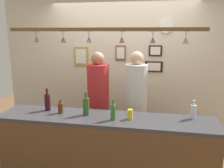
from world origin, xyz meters
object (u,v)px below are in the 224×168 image
Objects in this scene: picture_frame_crest at (121,53)px; wall_clock at (166,26)px; bottle_beer_brown_stubby at (61,108)px; bottle_wine_dark_red at (47,102)px; bottle_beer_green_import at (113,112)px; bottle_champagne_green at (86,106)px; person_right_white_patterned_shirt at (136,96)px; person_left_red_shirt at (98,95)px; drink_can at (130,114)px; bottle_soda_clear at (193,111)px; picture_frame_upper_small at (155,51)px; picture_frame_lower_pair at (154,67)px; picture_frame_caricature at (81,56)px.

wall_clock reaches higher than picture_frame_crest.
bottle_wine_dark_red is at bearing 162.19° from bottle_beer_brown_stubby.
bottle_champagne_green is (-0.37, 0.10, 0.01)m from bottle_beer_green_import.
bottle_beer_green_import is at bearing -112.84° from wall_clock.
person_right_white_patterned_shirt is at bearing 76.87° from bottle_beer_green_import.
picture_frame_crest reaches higher than person_left_red_shirt.
bottle_wine_dark_red is at bearing 169.03° from bottle_beer_green_import.
bottle_beer_brown_stubby is 0.35m from bottle_champagne_green.
bottle_beer_green_import is at bearing -15.86° from bottle_champagne_green.
wall_clock is (0.42, 1.41, 1.05)m from drink_can.
picture_frame_crest is (-0.34, 0.64, 0.60)m from person_right_white_patterned_shirt.
bottle_wine_dark_red is (-0.21, 0.07, 0.05)m from bottle_beer_brown_stubby.
picture_frame_upper_small is at bearing 110.94° from bottle_soda_clear.
person_right_white_patterned_shirt is at bearing -111.24° from picture_frame_lower_pair.
wall_clock is (1.54, 1.29, 0.99)m from bottle_wine_dark_red.
person_left_red_shirt is at bearing 155.01° from bottle_soda_clear.
picture_frame_crest is at bearing 180.00° from picture_frame_lower_pair.
person_left_red_shirt is at bearing 92.11° from bottle_champagne_green.
bottle_wine_dark_red is 2.46× the size of drink_can.
person_right_white_patterned_shirt is 7.52× the size of bottle_soda_clear.
bottle_beer_brown_stubby is 1.91m from picture_frame_upper_small.
bottle_beer_brown_stubby is at bearing -112.68° from picture_frame_crest.
person_right_white_patterned_shirt is 0.78m from picture_frame_lower_pair.
bottle_beer_green_import is 1.00× the size of picture_frame_crest.
bottle_beer_green_import is 0.97m from bottle_soda_clear.
bottle_beer_green_import is 1.59m from picture_frame_crest.
person_right_white_patterned_shirt is (0.59, 0.00, 0.01)m from person_left_red_shirt.
picture_frame_caricature is (-0.87, 1.48, 0.49)m from bottle_beer_green_import.
bottle_champagne_green is (-0.56, -0.74, 0.05)m from person_right_white_patterned_shirt.
bottle_beer_green_import is (-0.20, -0.84, 0.04)m from person_right_white_patterned_shirt.
bottle_soda_clear is at bearing 3.75° from bottle_beer_brown_stubby.
picture_frame_upper_small reaches higher than person_right_white_patterned_shirt.
picture_frame_crest is (-1.08, 1.26, 0.57)m from bottle_soda_clear.
picture_frame_lower_pair is (0.25, 1.42, 0.38)m from drink_can.
wall_clock reaches higher than picture_frame_lower_pair.
wall_clock is (1.33, 1.36, 1.04)m from bottle_beer_brown_stubby.
bottle_wine_dark_red is (-0.53, -0.66, 0.06)m from person_left_red_shirt.
picture_frame_crest is at bearing 179.53° from wall_clock.
bottle_beer_brown_stubby reaches higher than drink_can.
picture_frame_crest is at bearing 67.32° from bottle_beer_brown_stubby.
person_right_white_patterned_shirt is 5.77× the size of bottle_wine_dark_red.
person_left_red_shirt is 6.58× the size of bottle_beer_green_import.
bottle_beer_brown_stubby is 1.66m from bottle_soda_clear.
wall_clock reaches higher than picture_frame_upper_small.
bottle_champagne_green is (-1.31, -0.12, 0.03)m from bottle_soda_clear.
picture_frame_upper_small is (0.26, 0.64, 0.64)m from person_right_white_patterned_shirt.
wall_clock is at bearing 73.32° from drink_can.
person_left_red_shirt is 7.78× the size of wall_clock.
bottle_champagne_green reaches higher than drink_can.
picture_frame_crest is at bearing 180.00° from picture_frame_upper_small.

